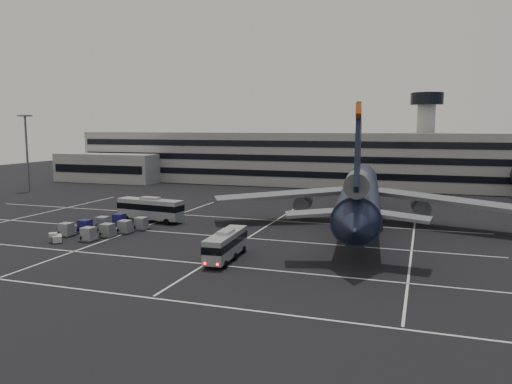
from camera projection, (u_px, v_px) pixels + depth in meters
ground at (157, 238)px, 69.80m from camera, size 260.00×260.00×0.00m
lane_markings at (166, 237)px, 70.17m from camera, size 90.00×55.62×0.01m
terminal at (278, 158)px, 136.65m from camera, size 125.00×26.00×24.00m
hills at (384, 188)px, 225.29m from camera, size 352.00×180.00×44.00m
lightpole_left at (26, 142)px, 118.64m from camera, size 2.40×2.40×18.28m
trijet_main at (360, 194)px, 76.44m from camera, size 47.21×57.69×18.08m
bus_near at (226, 244)px, 58.24m from camera, size 2.99×10.08×3.51m
bus_far at (150, 208)px, 81.68m from camera, size 11.78×3.92×4.08m
tug_b at (57, 238)px, 67.11m from camera, size 2.34×2.40×1.35m
uld_cluster at (105, 227)px, 73.08m from camera, size 10.29×13.20×1.92m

